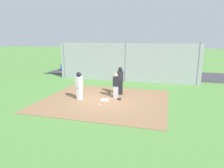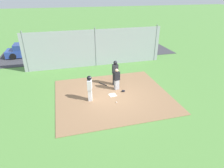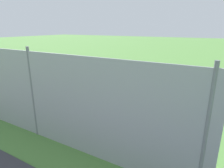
# 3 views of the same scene
# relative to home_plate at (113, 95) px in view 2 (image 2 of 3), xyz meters

# --- Properties ---
(ground_plane) EXTENTS (140.00, 140.00, 0.00)m
(ground_plane) POSITION_rel_home_plate_xyz_m (0.00, 0.00, -0.04)
(ground_plane) COLOR #51843D
(dirt_infield) EXTENTS (7.20, 6.40, 0.03)m
(dirt_infield) POSITION_rel_home_plate_xyz_m (0.00, 0.00, -0.03)
(dirt_infield) COLOR #896647
(dirt_infield) RESTS_ON ground_plane
(home_plate) EXTENTS (0.49, 0.49, 0.02)m
(home_plate) POSITION_rel_home_plate_xyz_m (0.00, 0.00, 0.00)
(home_plate) COLOR white
(home_plate) RESTS_ON dirt_infield
(catcher) EXTENTS (0.43, 0.34, 1.50)m
(catcher) POSITION_rel_home_plate_xyz_m (-0.48, -0.73, 0.76)
(catcher) COLOR #9E9EA3
(catcher) RESTS_ON dirt_infield
(umpire) EXTENTS (0.40, 0.30, 1.80)m
(umpire) POSITION_rel_home_plate_xyz_m (-0.58, -1.45, 0.94)
(umpire) COLOR black
(umpire) RESTS_ON dirt_infield
(runner) EXTENTS (0.35, 0.43, 1.64)m
(runner) POSITION_rel_home_plate_xyz_m (1.49, 0.25, 0.93)
(runner) COLOR silver
(runner) RESTS_ON dirt_infield
(baseball_bat) EXTENTS (0.48, 0.64, 0.06)m
(baseball_bat) POSITION_rel_home_plate_xyz_m (0.28, -1.71, 0.02)
(baseball_bat) COLOR black
(baseball_bat) RESTS_ON dirt_infield
(catcher_mask) EXTENTS (0.24, 0.20, 0.12)m
(catcher_mask) POSITION_rel_home_plate_xyz_m (-0.82, -0.26, 0.05)
(catcher_mask) COLOR black
(catcher_mask) RESTS_ON dirt_infield
(baseball) EXTENTS (0.07, 0.07, 0.07)m
(baseball) POSITION_rel_home_plate_xyz_m (0.01, 0.97, 0.03)
(baseball) COLOR white
(baseball) RESTS_ON dirt_infield
(backstop_fence) EXTENTS (12.00, 0.10, 3.35)m
(backstop_fence) POSITION_rel_home_plate_xyz_m (0.00, -5.70, 1.56)
(backstop_fence) COLOR #93999E
(backstop_fence) RESTS_ON ground_plane
(parking_lot) EXTENTS (18.00, 5.20, 0.04)m
(parking_lot) POSITION_rel_home_plate_xyz_m (0.00, -9.64, -0.02)
(parking_lot) COLOR #38383D
(parking_lot) RESTS_ON ground_plane
(parked_car_white) EXTENTS (4.20, 1.89, 1.28)m
(parked_car_white) POSITION_rel_home_plate_xyz_m (3.37, -9.90, 0.57)
(parked_car_white) COLOR silver
(parked_car_white) RESTS_ON parking_lot
(parked_car_blue) EXTENTS (4.21, 1.90, 1.28)m
(parked_car_blue) POSITION_rel_home_plate_xyz_m (6.18, -10.16, 0.57)
(parked_car_blue) COLOR #28428C
(parked_car_blue) RESTS_ON parking_lot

